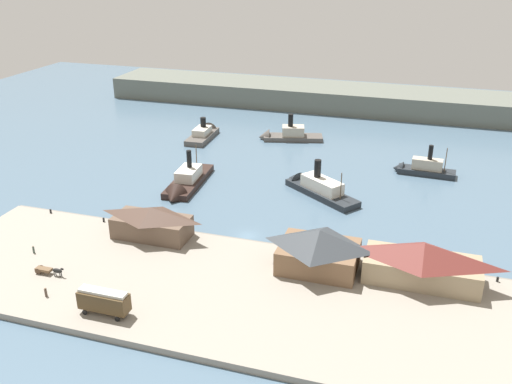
% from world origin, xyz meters
% --- Properties ---
extents(ground_plane, '(320.00, 320.00, 0.00)m').
position_xyz_m(ground_plane, '(0.00, 0.00, 0.00)').
color(ground_plane, slate).
extents(quay_promenade, '(110.00, 36.00, 1.20)m').
position_xyz_m(quay_promenade, '(0.00, -22.00, 0.60)').
color(quay_promenade, gray).
rests_on(quay_promenade, ground).
extents(seawall_edge, '(110.00, 0.80, 1.00)m').
position_xyz_m(seawall_edge, '(0.00, -3.60, 0.50)').
color(seawall_edge, slate).
rests_on(seawall_edge, ground).
extents(ferry_shed_customs_shed, '(16.09, 7.69, 6.66)m').
position_xyz_m(ferry_shed_customs_shed, '(-18.11, -8.27, 4.58)').
color(ferry_shed_customs_shed, brown).
rests_on(ferry_shed_customs_shed, quay_promenade).
extents(ferry_shed_central_terminal, '(14.74, 11.37, 7.87)m').
position_xyz_m(ferry_shed_central_terminal, '(17.28, -10.15, 5.20)').
color(ferry_shed_central_terminal, brown).
rests_on(ferry_shed_central_terminal, quay_promenade).
extents(ferry_shed_east_terminal, '(20.63, 9.28, 7.59)m').
position_xyz_m(ferry_shed_east_terminal, '(35.78, -8.96, 5.06)').
color(ferry_shed_east_terminal, '#998466').
rests_on(ferry_shed_east_terminal, quay_promenade).
extents(street_tram, '(8.56, 2.81, 4.41)m').
position_xyz_m(street_tram, '(-13.14, -34.80, 3.77)').
color(street_tram, '#4C381E').
rests_on(street_tram, quay_promenade).
extents(horse_cart, '(5.94, 1.37, 1.87)m').
position_xyz_m(horse_cart, '(-29.40, -27.31, 2.13)').
color(horse_cart, brown).
rests_on(horse_cart, quay_promenade).
extents(pedestrian_near_west_shed, '(0.40, 0.40, 1.61)m').
position_xyz_m(pedestrian_near_west_shed, '(-37.25, -21.50, 1.93)').
color(pedestrian_near_west_shed, '#3D4C42').
rests_on(pedestrian_near_west_shed, quay_promenade).
extents(pedestrian_standing_center, '(0.43, 0.43, 1.76)m').
position_xyz_m(pedestrian_standing_center, '(-25.53, -33.48, 2.00)').
color(pedestrian_standing_center, '#4C3D33').
rests_on(pedestrian_standing_center, quay_promenade).
extents(mooring_post_east, '(0.44, 0.44, 0.90)m').
position_xyz_m(mooring_post_east, '(-45.36, -5.06, 1.65)').
color(mooring_post_east, black).
rests_on(mooring_post_east, quay_promenade).
extents(mooring_post_west, '(0.44, 0.44, 0.90)m').
position_xyz_m(mooring_post_west, '(49.08, -5.21, 1.65)').
color(mooring_post_west, black).
rests_on(mooring_post_west, quay_promenade).
extents(mooring_post_center_west, '(0.44, 0.44, 0.90)m').
position_xyz_m(mooring_post_center_west, '(-31.52, -5.30, 1.65)').
color(mooring_post_center_west, black).
rests_on(mooring_post_center_west, quay_promenade).
extents(ferry_approaching_west, '(22.08, 18.21, 10.68)m').
position_xyz_m(ferry_approaching_west, '(8.96, 26.87, 1.69)').
color(ferry_approaching_west, '#23282D').
rests_on(ferry_approaching_west, ground).
extents(ferry_moored_east, '(16.68, 5.40, 9.70)m').
position_xyz_m(ferry_moored_east, '(33.69, 48.05, 1.62)').
color(ferry_moored_east, '#23282D').
rests_on(ferry_moored_east, ground).
extents(ferry_near_quay, '(6.82, 18.50, 8.68)m').
position_xyz_m(ferry_near_quay, '(-34.71, 60.73, 1.34)').
color(ferry_near_quay, '#514C47').
rests_on(ferry_near_quay, ground).
extents(ferry_mid_harbor, '(21.09, 10.68, 10.43)m').
position_xyz_m(ferry_mid_harbor, '(-8.98, 65.93, 1.48)').
color(ferry_mid_harbor, '#514C47').
rests_on(ferry_mid_harbor, ground).
extents(ferry_moored_west, '(8.41, 24.58, 11.11)m').
position_xyz_m(ferry_moored_west, '(-23.29, 19.48, 1.36)').
color(ferry_moored_west, black).
rests_on(ferry_moored_west, ground).
extents(far_headland, '(180.00, 24.00, 8.00)m').
position_xyz_m(far_headland, '(0.00, 110.00, 4.00)').
color(far_headland, '#60665B').
rests_on(far_headland, ground).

